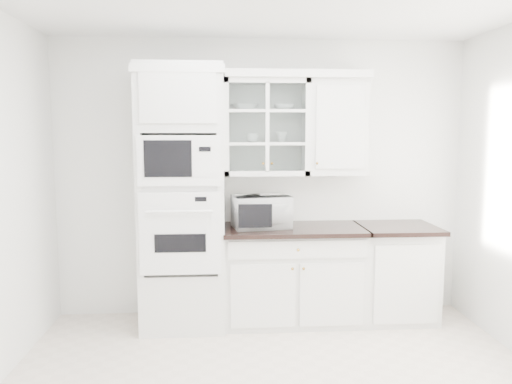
{
  "coord_description": "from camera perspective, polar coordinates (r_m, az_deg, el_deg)",
  "views": [
    {
      "loc": [
        -0.39,
        -3.15,
        1.81
      ],
      "look_at": [
        -0.1,
        1.05,
        1.3
      ],
      "focal_mm": 35.0,
      "sensor_mm": 36.0,
      "label": 1
    }
  ],
  "objects": [
    {
      "name": "room_shell",
      "position": [
        3.6,
        2.27,
        6.41
      ],
      "size": [
        4.0,
        3.5,
        2.7
      ],
      "color": "white",
      "rests_on": "ground"
    },
    {
      "name": "countertop_microwave",
      "position": [
        4.67,
        0.56,
        -2.22
      ],
      "size": [
        0.58,
        0.51,
        0.3
      ],
      "primitive_type": "imported",
      "rotation": [
        0.0,
        0.0,
        3.3
      ],
      "color": "white",
      "rests_on": "base_cabinet_run"
    },
    {
      "name": "cup_b",
      "position": [
        4.78,
        2.92,
        6.3
      ],
      "size": [
        0.13,
        0.13,
        0.1
      ],
      "primitive_type": "imported",
      "rotation": [
        0.0,
        0.0,
        0.19
      ],
      "color": "white",
      "rests_on": "upper_cabinet_glass"
    },
    {
      "name": "upper_cabinet_solid",
      "position": [
        4.86,
        9.15,
        7.29
      ],
      "size": [
        0.55,
        0.33,
        0.9
      ],
      "primitive_type": "cube",
      "color": "silver",
      "rests_on": "room_shell"
    },
    {
      "name": "crown_molding",
      "position": [
        4.75,
        -0.12,
        13.25
      ],
      "size": [
        2.14,
        0.38,
        0.07
      ],
      "primitive_type": "cube",
      "color": "silver",
      "rests_on": "room_shell"
    },
    {
      "name": "upper_cabinet_glass",
      "position": [
        4.75,
        1.14,
        7.39
      ],
      "size": [
        0.8,
        0.33,
        0.9
      ],
      "color": "silver",
      "rests_on": "room_shell"
    },
    {
      "name": "bowl_a",
      "position": [
        4.75,
        -1.3,
        9.68
      ],
      "size": [
        0.3,
        0.3,
        0.06
      ],
      "primitive_type": "imported",
      "rotation": [
        0.0,
        0.0,
        0.27
      ],
      "color": "white",
      "rests_on": "upper_cabinet_glass"
    },
    {
      "name": "cup_a",
      "position": [
        4.73,
        -0.4,
        6.21
      ],
      "size": [
        0.11,
        0.11,
        0.09
      ],
      "primitive_type": "imported",
      "rotation": [
        0.0,
        0.0,
        -0.06
      ],
      "color": "white",
      "rests_on": "upper_cabinet_glass"
    },
    {
      "name": "oven_column",
      "position": [
        4.62,
        -8.38,
        -0.75
      ],
      "size": [
        0.76,
        0.68,
        2.4
      ],
      "color": "silver",
      "rests_on": "ground"
    },
    {
      "name": "bowl_b",
      "position": [
        4.77,
        3.27,
        9.64
      ],
      "size": [
        0.2,
        0.2,
        0.06
      ],
      "primitive_type": "imported",
      "rotation": [
        0.0,
        0.0,
        -0.12
      ],
      "color": "white",
      "rests_on": "upper_cabinet_glass"
    },
    {
      "name": "base_cabinet_run",
      "position": [
        4.84,
        4.23,
        -9.28
      ],
      "size": [
        1.32,
        0.67,
        0.92
      ],
      "color": "silver",
      "rests_on": "ground"
    },
    {
      "name": "extra_base_cabinet",
      "position": [
        5.07,
        15.61,
        -8.75
      ],
      "size": [
        0.72,
        0.67,
        0.92
      ],
      "color": "silver",
      "rests_on": "ground"
    }
  ]
}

